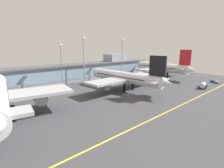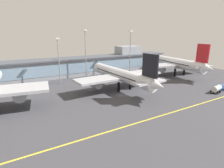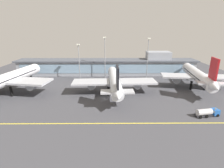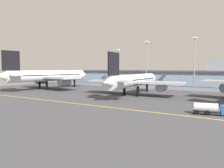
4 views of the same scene
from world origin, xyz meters
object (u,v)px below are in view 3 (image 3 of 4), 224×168
object	(u,v)px
airliner_near_right	(115,81)
fuel_tanker_truck	(208,112)
airliner_far_right	(197,76)
apron_light_mast_west	(148,54)
apron_light_mast_centre	(79,57)
airliner_near_left	(8,79)
apron_light_mast_east	(105,52)

from	to	relation	value
airliner_near_right	fuel_tanker_truck	xyz separation A→B (m)	(33.75, -24.34, -4.77)
airliner_far_right	apron_light_mast_west	size ratio (longest dim) A/B	1.92
apron_light_mast_west	apron_light_mast_centre	world-z (taller)	apron_light_mast_west
airliner_near_right	apron_light_mast_centre	bearing A→B (deg)	40.43
apron_light_mast_centre	airliner_near_right	bearing A→B (deg)	-47.32
airliner_near_left	airliner_near_right	xyz separation A→B (m)	(51.90, 0.27, -1.00)
airliner_near_right	airliner_far_right	distance (m)	44.77
apron_light_mast_west	apron_light_mast_east	xyz separation A→B (m)	(-25.59, 5.30, 0.17)
airliner_far_right	fuel_tanker_truck	world-z (taller)	airliner_far_right
airliner_near_right	apron_light_mast_centre	world-z (taller)	apron_light_mast_centre
apron_light_mast_centre	apron_light_mast_west	bearing A→B (deg)	-1.89
airliner_near_right	apron_light_mast_east	distance (m)	29.15
airliner_near_left	airliner_near_right	size ratio (longest dim) A/B	1.14
apron_light_mast_east	airliner_near_right	bearing A→B (deg)	-78.49
airliner_far_right	fuel_tanker_truck	xyz separation A→B (m)	(-10.43, -31.56, -5.48)
apron_light_mast_west	apron_light_mast_centre	distance (m)	41.17
airliner_near_right	airliner_far_right	world-z (taller)	airliner_far_right
airliner_far_right	apron_light_mast_west	bearing A→B (deg)	67.34
apron_light_mast_west	apron_light_mast_centre	xyz separation A→B (m)	(-41.10, 1.36, -1.96)
fuel_tanker_truck	apron_light_mast_centre	size ratio (longest dim) A/B	0.42
airliner_far_right	apron_light_mast_west	xyz separation A→B (m)	(-24.02, 14.13, 9.61)
airliner_near_right	apron_light_mast_east	xyz separation A→B (m)	(-5.43, 26.65, 10.49)
airliner_near_left	apron_light_mast_east	xyz separation A→B (m)	(46.48, 26.93, 9.49)
airliner_near_left	airliner_near_right	world-z (taller)	airliner_near_left
apron_light_mast_west	airliner_near_right	bearing A→B (deg)	-133.35
airliner_near_left	apron_light_mast_east	distance (m)	54.54
airliner_far_right	apron_light_mast_east	world-z (taller)	apron_light_mast_east
apron_light_mast_east	airliner_far_right	bearing A→B (deg)	-21.39
airliner_near_right	airliner_far_right	xyz separation A→B (m)	(44.18, 7.22, 0.71)
airliner_near_left	airliner_far_right	world-z (taller)	airliner_near_left
airliner_near_left	apron_light_mast_east	size ratio (longest dim) A/B	2.18
apron_light_mast_east	apron_light_mast_centre	bearing A→B (deg)	-165.76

